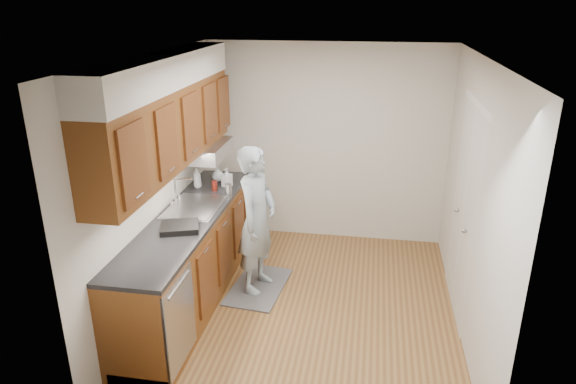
% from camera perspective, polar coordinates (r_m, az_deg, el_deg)
% --- Properties ---
extents(floor, '(3.50, 3.50, 0.00)m').
position_cam_1_polar(floor, '(5.41, 1.97, -12.60)').
color(floor, olive).
rests_on(floor, ground).
extents(ceiling, '(3.50, 3.50, 0.00)m').
position_cam_1_polar(ceiling, '(4.54, 2.36, 14.77)').
color(ceiling, white).
rests_on(ceiling, wall_left).
extents(wall_left, '(0.02, 3.50, 2.50)m').
position_cam_1_polar(wall_left, '(5.23, -14.37, 0.85)').
color(wall_left, beige).
rests_on(wall_left, floor).
extents(wall_right, '(0.02, 3.50, 2.50)m').
position_cam_1_polar(wall_right, '(4.89, 19.85, -1.16)').
color(wall_right, beige).
rests_on(wall_right, floor).
extents(wall_back, '(3.00, 0.02, 2.50)m').
position_cam_1_polar(wall_back, '(6.49, 4.20, 5.30)').
color(wall_back, beige).
rests_on(wall_back, floor).
extents(counter, '(0.64, 2.80, 1.30)m').
position_cam_1_polar(counter, '(5.42, -10.73, -6.91)').
color(counter, brown).
rests_on(counter, floor).
extents(upper_cabinets, '(0.47, 2.80, 1.21)m').
position_cam_1_polar(upper_cabinets, '(5.02, -13.09, 8.45)').
color(upper_cabinets, brown).
rests_on(upper_cabinets, wall_left).
extents(closet_door, '(0.02, 1.22, 2.05)m').
position_cam_1_polar(closet_door, '(5.24, 18.91, -2.23)').
color(closet_door, white).
rests_on(closet_door, wall_right).
extents(floor_mat, '(0.63, 0.96, 0.02)m').
position_cam_1_polar(floor_mat, '(5.73, -3.30, -10.44)').
color(floor_mat, slate).
rests_on(floor_mat, floor).
extents(person, '(0.55, 0.71, 1.79)m').
position_cam_1_polar(person, '(5.32, -3.50, -2.06)').
color(person, '#91A4B1').
rests_on(person, floor_mat).
extents(soap_bottle_a, '(0.10, 0.10, 0.24)m').
position_cam_1_polar(soap_bottle_a, '(5.94, -10.06, 1.64)').
color(soap_bottle_a, silver).
rests_on(soap_bottle_a, counter).
extents(soap_bottle_b, '(0.12, 0.12, 0.22)m').
position_cam_1_polar(soap_bottle_b, '(5.92, -6.82, 1.63)').
color(soap_bottle_b, silver).
rests_on(soap_bottle_b, counter).
extents(soap_bottle_c, '(0.20, 0.20, 0.18)m').
position_cam_1_polar(soap_bottle_c, '(6.11, -7.80, 2.02)').
color(soap_bottle_c, silver).
rests_on(soap_bottle_c, counter).
extents(soda_can, '(0.08, 0.08, 0.11)m').
position_cam_1_polar(soda_can, '(5.83, -8.17, 0.70)').
color(soda_can, '#A5291C').
rests_on(soda_can, counter).
extents(steel_can, '(0.07, 0.07, 0.13)m').
position_cam_1_polar(steel_can, '(5.67, -6.63, 0.29)').
color(steel_can, '#A5A5AA').
rests_on(steel_can, counter).
extents(dish_rack, '(0.43, 0.39, 0.05)m').
position_cam_1_polar(dish_rack, '(4.91, -11.95, -3.84)').
color(dish_rack, black).
rests_on(dish_rack, counter).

